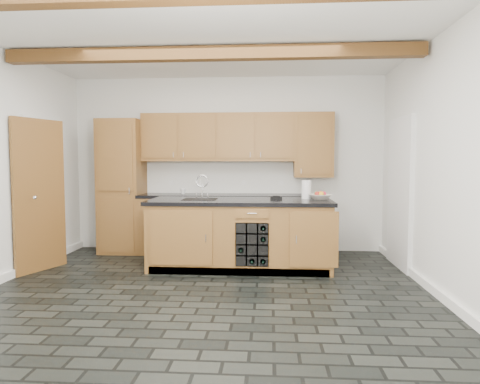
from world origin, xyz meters
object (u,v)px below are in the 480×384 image
object	(u,v)px
kitchen_scale	(276,198)
paper_towel	(306,190)
fruit_bowl	(320,197)
island	(241,234)

from	to	relation	value
kitchen_scale	paper_towel	world-z (taller)	paper_towel
fruit_bowl	paper_towel	bearing A→B (deg)	154.68
island	kitchen_scale	xyz separation A→B (m)	(0.48, 0.08, 0.49)
island	fruit_bowl	distance (m)	1.19
island	paper_towel	size ratio (longest dim) A/B	9.70
island	kitchen_scale	world-z (taller)	kitchen_scale
island	kitchen_scale	size ratio (longest dim) A/B	15.20
kitchen_scale	paper_towel	xyz separation A→B (m)	(0.42, 0.12, 0.11)
paper_towel	kitchen_scale	bearing A→B (deg)	-163.90
island	paper_towel	distance (m)	1.09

